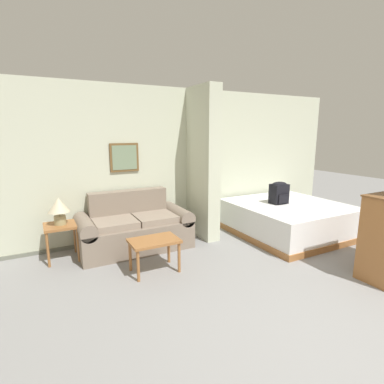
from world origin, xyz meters
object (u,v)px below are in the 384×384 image
(table_lamp, at_px, (59,207))
(backpack, at_px, (279,192))
(bed, at_px, (287,218))
(coffee_table, at_px, (154,244))
(couch, at_px, (134,228))

(table_lamp, height_order, backpack, backpack)
(bed, relative_size, backpack, 4.89)
(coffee_table, distance_m, table_lamp, 1.51)
(table_lamp, bearing_deg, backpack, -8.86)
(coffee_table, relative_size, table_lamp, 1.62)
(couch, bearing_deg, bed, -12.27)
(bed, distance_m, backpack, 0.51)
(coffee_table, bearing_deg, backpack, 9.44)
(table_lamp, bearing_deg, coffee_table, -43.33)
(couch, height_order, coffee_table, couch)
(backpack, bearing_deg, couch, 168.71)
(couch, relative_size, backpack, 4.39)
(bed, bearing_deg, coffee_table, -172.70)
(couch, xyz_separation_m, backpack, (2.57, -0.51, 0.44))
(backpack, bearing_deg, table_lamp, 171.14)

